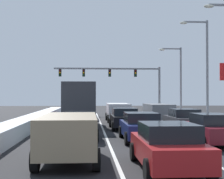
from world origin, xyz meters
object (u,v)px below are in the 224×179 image
object	(u,v)px
suv_white_center_lane_fourth	(118,111)
traffic_light_gantry	(120,77)
street_lamp_right_mid	(204,62)
street_lamp_right_far	(178,75)
suv_maroon_left_lane_fourth	(84,109)
sedan_black_center_lane_third	(124,118)
box_truck_left_lane_third	(80,102)
suv_tan_left_lane_nearest	(69,133)
suv_gray_right_lane_fourth	(158,112)
sedan_green_left_lane_second	(80,125)
sedan_charcoal_right_lane_third	(184,120)
sedan_maroon_right_lane_second	(212,129)
sedan_navy_center_lane_second	(141,127)
sedan_red_center_lane_nearest	(167,146)

from	to	relation	value
suv_white_center_lane_fourth	traffic_light_gantry	world-z (taller)	traffic_light_gantry
street_lamp_right_mid	street_lamp_right_far	world-z (taller)	street_lamp_right_mid
suv_maroon_left_lane_fourth	traffic_light_gantry	world-z (taller)	traffic_light_gantry
sedan_black_center_lane_third	box_truck_left_lane_third	xyz separation A→B (m)	(-3.23, 2.13, 1.14)
suv_white_center_lane_fourth	suv_maroon_left_lane_fourth	world-z (taller)	same
suv_tan_left_lane_nearest	traffic_light_gantry	world-z (taller)	traffic_light_gantry
suv_gray_right_lane_fourth	suv_white_center_lane_fourth	bearing A→B (deg)	145.77
sedan_green_left_lane_second	sedan_charcoal_right_lane_third	bearing A→B (deg)	25.96
suv_gray_right_lane_fourth	sedan_green_left_lane_second	xyz separation A→B (m)	(-6.50, -10.03, -0.25)
sedan_maroon_right_lane_second	suv_gray_right_lane_fourth	size ratio (longest dim) A/B	0.92
traffic_light_gantry	street_lamp_right_mid	distance (m)	15.26
sedan_navy_center_lane_second	street_lamp_right_far	world-z (taller)	street_lamp_right_far
street_lamp_right_mid	suv_maroon_left_lane_fourth	bearing A→B (deg)	156.80
suv_white_center_lane_fourth	box_truck_left_lane_third	world-z (taller)	box_truck_left_lane_third
sedan_black_center_lane_third	street_lamp_right_far	distance (m)	16.39
sedan_red_center_lane_nearest	sedan_black_center_lane_third	distance (m)	13.30
box_truck_left_lane_third	traffic_light_gantry	distance (m)	18.57
sedan_maroon_right_lane_second	traffic_light_gantry	distance (m)	28.11
sedan_charcoal_right_lane_third	traffic_light_gantry	size ratio (longest dim) A/B	0.32
suv_maroon_left_lane_fourth	traffic_light_gantry	distance (m)	10.86
suv_gray_right_lane_fourth	sedan_green_left_lane_second	distance (m)	11.95
suv_maroon_left_lane_fourth	suv_gray_right_lane_fourth	bearing A→B (deg)	-42.03
sedan_red_center_lane_nearest	box_truck_left_lane_third	size ratio (longest dim) A/B	0.62
sedan_red_center_lane_nearest	traffic_light_gantry	distance (m)	33.42
sedan_red_center_lane_nearest	sedan_charcoal_right_lane_third	bearing A→B (deg)	71.63
sedan_black_center_lane_third	suv_white_center_lane_fourth	xyz separation A→B (m)	(0.16, 7.14, 0.25)
sedan_maroon_right_lane_second	sedan_red_center_lane_nearest	bearing A→B (deg)	-122.73
sedan_black_center_lane_third	sedan_green_left_lane_second	world-z (taller)	same
sedan_black_center_lane_third	sedan_green_left_lane_second	size ratio (longest dim) A/B	1.00
sedan_navy_center_lane_second	suv_tan_left_lane_nearest	size ratio (longest dim) A/B	0.92
street_lamp_right_mid	street_lamp_right_far	bearing A→B (deg)	92.34
sedan_red_center_lane_nearest	suv_maroon_left_lane_fourth	distance (m)	24.25
suv_gray_right_lane_fourth	box_truck_left_lane_third	world-z (taller)	box_truck_left_lane_third
sedan_maroon_right_lane_second	sedan_navy_center_lane_second	distance (m)	3.60
sedan_black_center_lane_third	street_lamp_right_mid	xyz separation A→B (m)	(7.97, 6.04, 4.72)
sedan_navy_center_lane_second	sedan_charcoal_right_lane_third	bearing A→B (deg)	51.78
suv_maroon_left_lane_fourth	sedan_charcoal_right_lane_third	bearing A→B (deg)	-61.39
sedan_red_center_lane_nearest	sedan_green_left_lane_second	size ratio (longest dim) A/B	1.00
suv_gray_right_lane_fourth	sedan_red_center_lane_nearest	distance (m)	18.50
sedan_maroon_right_lane_second	box_truck_left_lane_third	distance (m)	12.12
sedan_navy_center_lane_second	sedan_black_center_lane_third	distance (m)	6.42
suv_tan_left_lane_nearest	box_truck_left_lane_third	size ratio (longest dim) A/B	0.68
sedan_red_center_lane_nearest	street_lamp_right_mid	xyz separation A→B (m)	(7.96, 19.34, 4.72)
suv_gray_right_lane_fourth	box_truck_left_lane_third	bearing A→B (deg)	-157.75
sedan_maroon_right_lane_second	suv_maroon_left_lane_fourth	world-z (taller)	suv_maroon_left_lane_fourth
suv_tan_left_lane_nearest	suv_maroon_left_lane_fourth	distance (m)	22.46
sedan_navy_center_lane_second	box_truck_left_lane_third	bearing A→B (deg)	111.88
suv_tan_left_lane_nearest	suv_maroon_left_lane_fourth	bearing A→B (deg)	89.50
street_lamp_right_far	sedan_black_center_lane_third	bearing A→B (deg)	-118.75
sedan_black_center_lane_third	sedan_green_left_lane_second	xyz separation A→B (m)	(-3.02, -5.15, 0.00)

